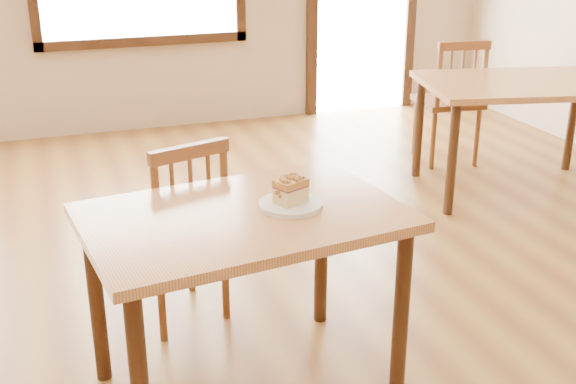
% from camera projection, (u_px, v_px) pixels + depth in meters
% --- Properties ---
extents(cafe_table_main, '(1.22, 0.89, 0.75)m').
position_uv_depth(cafe_table_main, '(244.00, 239.00, 2.65)').
color(cafe_table_main, '#C0824A').
rests_on(cafe_table_main, ground).
extents(cafe_chair_main, '(0.50, 0.50, 0.89)m').
position_uv_depth(cafe_chair_main, '(178.00, 229.00, 3.21)').
color(cafe_chair_main, brown).
rests_on(cafe_chair_main, ground).
extents(cafe_table_second, '(1.43, 1.11, 0.75)m').
position_uv_depth(cafe_table_second, '(522.00, 95.00, 4.68)').
color(cafe_table_second, '#C0824A').
rests_on(cafe_table_second, ground).
extents(cafe_chair_second, '(0.47, 0.47, 0.94)m').
position_uv_depth(cafe_chair_second, '(450.00, 100.00, 5.29)').
color(cafe_chair_second, brown).
rests_on(cafe_chair_second, ground).
extents(plate, '(0.24, 0.24, 0.02)m').
position_uv_depth(plate, '(291.00, 205.00, 2.66)').
color(plate, white).
rests_on(plate, cafe_table_main).
extents(cake_slice, '(0.13, 0.12, 0.11)m').
position_uv_depth(cake_slice, '(291.00, 189.00, 2.63)').
color(cake_slice, '#F2D589').
rests_on(cake_slice, plate).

